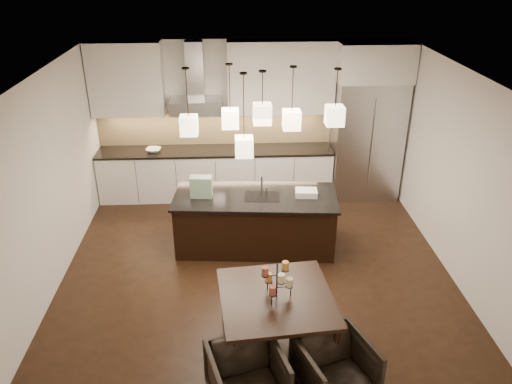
{
  "coord_description": "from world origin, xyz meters",
  "views": [
    {
      "loc": [
        -0.31,
        -5.99,
        4.21
      ],
      "look_at": [
        0.0,
        0.2,
        1.15
      ],
      "focal_mm": 35.0,
      "sensor_mm": 36.0,
      "label": 1
    }
  ],
  "objects_px": {
    "armchair_left": "(247,379)",
    "armchair_right": "(335,369)",
    "refrigerator": "(366,140)",
    "island_body": "(255,222)",
    "dining_table": "(276,322)"
  },
  "relations": [
    {
      "from": "armchair_left",
      "to": "armchair_right",
      "type": "distance_m",
      "value": 0.91
    },
    {
      "from": "refrigerator",
      "to": "island_body",
      "type": "bearing_deg",
      "value": -140.3
    },
    {
      "from": "refrigerator",
      "to": "dining_table",
      "type": "distance_m",
      "value": 4.48
    },
    {
      "from": "dining_table",
      "to": "armchair_right",
      "type": "relative_size",
      "value": 1.7
    },
    {
      "from": "refrigerator",
      "to": "island_body",
      "type": "distance_m",
      "value": 2.79
    },
    {
      "from": "dining_table",
      "to": "island_body",
      "type": "bearing_deg",
      "value": 87.7
    },
    {
      "from": "island_body",
      "to": "dining_table",
      "type": "height_order",
      "value": "island_body"
    },
    {
      "from": "island_body",
      "to": "armchair_right",
      "type": "height_order",
      "value": "island_body"
    },
    {
      "from": "armchair_left",
      "to": "armchair_right",
      "type": "bearing_deg",
      "value": -10.25
    },
    {
      "from": "island_body",
      "to": "armchair_right",
      "type": "bearing_deg",
      "value": -72.28
    },
    {
      "from": "refrigerator",
      "to": "island_body",
      "type": "height_order",
      "value": "refrigerator"
    },
    {
      "from": "refrigerator",
      "to": "dining_table",
      "type": "bearing_deg",
      "value": -116.32
    },
    {
      "from": "island_body",
      "to": "armchair_left",
      "type": "height_order",
      "value": "island_body"
    },
    {
      "from": "dining_table",
      "to": "armchair_left",
      "type": "bearing_deg",
      "value": -120.1
    },
    {
      "from": "refrigerator",
      "to": "island_body",
      "type": "xyz_separation_m",
      "value": [
        -2.09,
        -1.73,
        -0.66
      ]
    }
  ]
}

